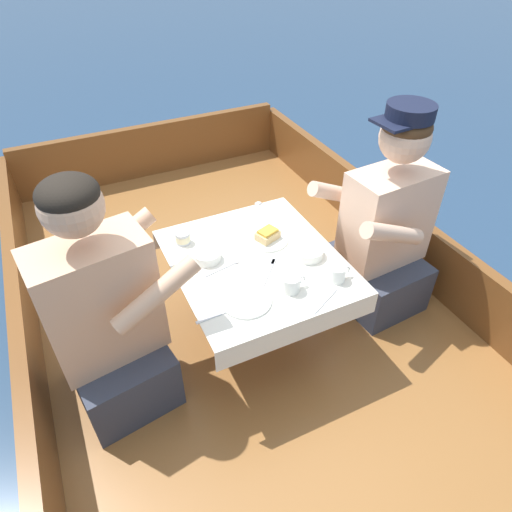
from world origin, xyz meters
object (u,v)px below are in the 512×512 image
at_px(tin_can, 183,238).
at_px(person_port, 107,320).
at_px(person_starboard, 384,231).
at_px(coffee_cup_starboard, 291,283).
at_px(sandwich, 268,235).
at_px(coffee_cup_port, 338,273).

bearing_deg(tin_can, person_port, -143.61).
height_order(person_starboard, coffee_cup_starboard, person_starboard).
height_order(person_port, sandwich, person_port).
bearing_deg(sandwich, coffee_cup_port, -69.50).
xyz_separation_m(person_port, sandwich, (0.75, 0.15, 0.06)).
relative_size(coffee_cup_port, tin_can, 1.38).
distance_m(person_starboard, coffee_cup_starboard, 0.63).
height_order(coffee_cup_starboard, tin_can, coffee_cup_starboard).
bearing_deg(person_starboard, sandwich, -19.20).
xyz_separation_m(sandwich, tin_can, (-0.35, 0.15, -0.00)).
height_order(person_port, coffee_cup_starboard, person_port).
bearing_deg(person_port, sandwich, 2.11).
relative_size(person_port, coffee_cup_starboard, 9.91).
xyz_separation_m(person_port, coffee_cup_port, (0.88, -0.21, 0.06)).
height_order(person_port, coffee_cup_port, person_port).
xyz_separation_m(person_starboard, tin_can, (-0.89, 0.29, 0.05)).
relative_size(sandwich, coffee_cup_starboard, 1.12).
height_order(person_port, person_starboard, person_starboard).
relative_size(person_port, tin_can, 15.20).
height_order(person_port, tin_can, person_port).
height_order(coffee_cup_port, tin_can, coffee_cup_port).
height_order(sandwich, tin_can, sandwich).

